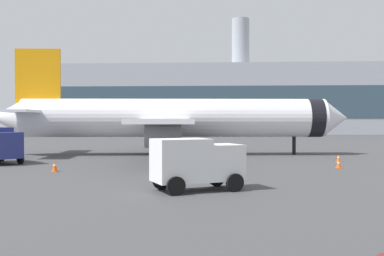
{
  "coord_description": "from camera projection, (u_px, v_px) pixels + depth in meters",
  "views": [
    {
      "loc": [
        -0.01,
        -3.99,
        3.55
      ],
      "look_at": [
        -1.86,
        25.6,
        3.0
      ],
      "focal_mm": 44.0,
      "sensor_mm": 36.0,
      "label": 1
    }
  ],
  "objects": [
    {
      "name": "airplane_at_gate",
      "position": [
        172.0,
        118.0,
        46.84
      ],
      "size": [
        35.77,
        32.31,
        10.5
      ],
      "color": "white",
      "rests_on": "ground"
    },
    {
      "name": "cargo_van",
      "position": [
        196.0,
        162.0,
        23.31
      ],
      "size": [
        4.83,
        3.83,
        2.6
      ],
      "color": "white",
      "rests_on": "ground"
    },
    {
      "name": "safety_cone_near",
      "position": [
        55.0,
        166.0,
        31.69
      ],
      "size": [
        0.44,
        0.44,
        0.76
      ],
      "color": "#F2590C",
      "rests_on": "ground"
    },
    {
      "name": "safety_cone_mid",
      "position": [
        156.0,
        149.0,
        50.61
      ],
      "size": [
        0.44,
        0.44,
        0.77
      ],
      "color": "#F2590C",
      "rests_on": "ground"
    },
    {
      "name": "safety_cone_far",
      "position": [
        339.0,
        158.0,
        39.1
      ],
      "size": [
        0.44,
        0.44,
        0.66
      ],
      "color": "#F2590C",
      "rests_on": "ground"
    },
    {
      "name": "safety_cone_outer",
      "position": [
        339.0,
        164.0,
        34.08
      ],
      "size": [
        0.44,
        0.44,
        0.68
      ],
      "color": "#F2590C",
      "rests_on": "ground"
    },
    {
      "name": "terminal_building",
      "position": [
        224.0,
        99.0,
        118.98
      ],
      "size": [
        94.71,
        17.75,
        28.93
      ],
      "color": "#9EA3AD",
      "rests_on": "ground"
    }
  ]
}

